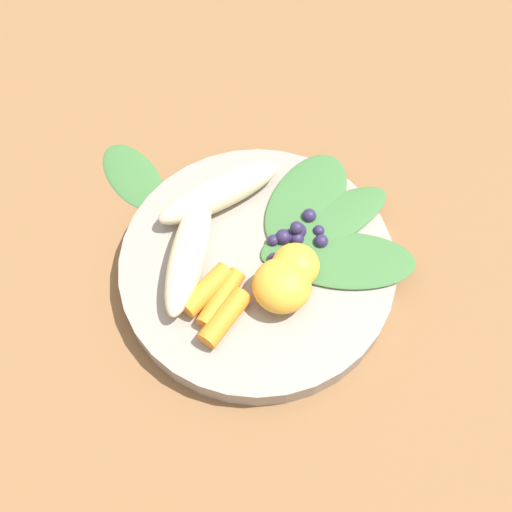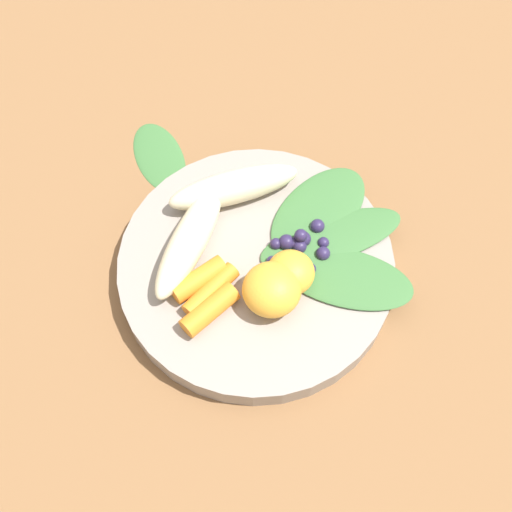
{
  "view_description": "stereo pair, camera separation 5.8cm",
  "coord_description": "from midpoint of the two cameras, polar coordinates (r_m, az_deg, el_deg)",
  "views": [
    {
      "loc": [
        0.27,
        0.0,
        0.55
      ],
      "look_at": [
        0.0,
        0.0,
        0.03
      ],
      "focal_mm": 47.2,
      "sensor_mm": 36.0,
      "label": 1
    },
    {
      "loc": [
        0.27,
        0.06,
        0.55
      ],
      "look_at": [
        0.0,
        0.0,
        0.03
      ],
      "focal_mm": 47.2,
      "sensor_mm": 36.0,
      "label": 2
    }
  ],
  "objects": [
    {
      "name": "kale_leaf_left",
      "position": [
        0.59,
        4.87,
        -1.0
      ],
      "size": [
        0.06,
        0.12,
        0.0
      ],
      "primitive_type": "ellipsoid",
      "rotation": [
        0.0,
        0.0,
        7.81
      ],
      "color": "#3D7038",
      "rests_on": "bowl"
    },
    {
      "name": "carrot_front",
      "position": [
        0.57,
        -7.24,
        -3.15
      ],
      "size": [
        0.05,
        0.05,
        0.02
      ],
      "primitive_type": "cylinder",
      "rotation": [
        0.0,
        1.57,
        5.57
      ],
      "color": "orange",
      "rests_on": "bowl"
    },
    {
      "name": "kale_leaf_rear",
      "position": [
        0.62,
        1.51,
        4.48
      ],
      "size": [
        0.13,
        0.11,
        0.0
      ],
      "primitive_type": "ellipsoid",
      "rotation": [
        0.0,
        0.0,
        8.93
      ],
      "color": "#3D7038",
      "rests_on": "bowl"
    },
    {
      "name": "coconut_shred_patch",
      "position": [
        0.6,
        2.33,
        1.82
      ],
      "size": [
        0.04,
        0.04,
        0.0
      ],
      "primitive_type": "cylinder",
      "color": "white",
      "rests_on": "bowl"
    },
    {
      "name": "bowl",
      "position": [
        0.6,
        -2.76,
        -1.26
      ],
      "size": [
        0.25,
        0.25,
        0.02
      ],
      "primitive_type": "cylinder",
      "color": "gray",
      "rests_on": "ground_plane"
    },
    {
      "name": "ground_plane",
      "position": [
        0.61,
        -2.71,
        -1.78
      ],
      "size": [
        2.4,
        2.4,
        0.0
      ],
      "primitive_type": "plane",
      "color": "brown"
    },
    {
      "name": "orange_segment_near",
      "position": [
        0.57,
        0.36,
        -1.1
      ],
      "size": [
        0.04,
        0.04,
        0.03
      ],
      "primitive_type": "ellipsoid",
      "color": "#F4A833",
      "rests_on": "bowl"
    },
    {
      "name": "orange_segment_far",
      "position": [
        0.56,
        -0.87,
        -2.81
      ],
      "size": [
        0.05,
        0.05,
        0.04
      ],
      "primitive_type": "ellipsoid",
      "color": "#F4A833",
      "rests_on": "bowl"
    },
    {
      "name": "carrot_mid_left",
      "position": [
        0.57,
        -6.03,
        -3.89
      ],
      "size": [
        0.06,
        0.04,
        0.02
      ],
      "primitive_type": "cylinder",
      "rotation": [
        0.0,
        1.57,
        5.76
      ],
      "color": "orange",
      "rests_on": "bowl"
    },
    {
      "name": "banana_peeled_left",
      "position": [
        0.58,
        -8.71,
        -0.25
      ],
      "size": [
        0.13,
        0.05,
        0.03
      ],
      "primitive_type": "ellipsoid",
      "rotation": [
        0.0,
        0.0,
        6.11
      ],
      "color": "beige",
      "rests_on": "bowl"
    },
    {
      "name": "kale_leaf_right",
      "position": [
        0.61,
        3.05,
        2.44
      ],
      "size": [
        0.11,
        0.14,
        0.0
      ],
      "primitive_type": "ellipsoid",
      "rotation": [
        0.0,
        0.0,
        8.42
      ],
      "color": "#3D7038",
      "rests_on": "bowl"
    },
    {
      "name": "banana_peeled_right",
      "position": [
        0.61,
        -5.94,
        5.13
      ],
      "size": [
        0.09,
        0.12,
        0.03
      ],
      "primitive_type": "ellipsoid",
      "rotation": [
        0.0,
        0.0,
        5.23
      ],
      "color": "beige",
      "rests_on": "bowl"
    },
    {
      "name": "blueberry_pile",
      "position": [
        0.6,
        0.67,
        1.46
      ],
      "size": [
        0.06,
        0.05,
        0.02
      ],
      "color": "#2D234C",
      "rests_on": "bowl"
    },
    {
      "name": "carrot_mid_right",
      "position": [
        0.56,
        -5.77,
        -5.49
      ],
      "size": [
        0.05,
        0.05,
        0.02
      ],
      "primitive_type": "cylinder",
      "rotation": [
        0.0,
        1.57,
        5.68
      ],
      "color": "orange",
      "rests_on": "bowl"
    },
    {
      "name": "kale_leaf_stray",
      "position": [
        0.68,
        -12.94,
        6.5
      ],
      "size": [
        0.1,
        0.09,
        0.01
      ],
      "primitive_type": "ellipsoid",
      "rotation": [
        0.0,
        0.0,
        3.75
      ],
      "color": "#3D7038",
      "rests_on": "ground_plane"
    }
  ]
}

